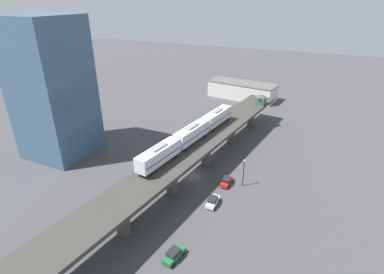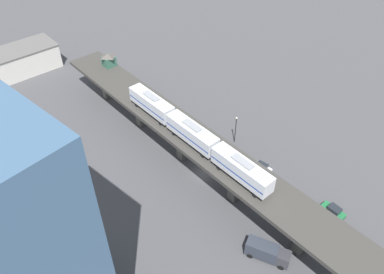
{
  "view_description": "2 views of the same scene",
  "coord_description": "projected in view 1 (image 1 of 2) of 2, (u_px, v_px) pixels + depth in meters",
  "views": [
    {
      "loc": [
        25.82,
        -56.26,
        39.72
      ],
      "look_at": [
        -1.14,
        2.05,
        9.46
      ],
      "focal_mm": 28.0,
      "sensor_mm": 36.0,
      "label": 1
    },
    {
      "loc": [
        -41.37,
        -33.1,
        55.39
      ],
      "look_at": [
        -1.14,
        2.05,
        9.46
      ],
      "focal_mm": 35.0,
      "sensor_mm": 36.0,
      "label": 2
    }
  ],
  "objects": [
    {
      "name": "street_car_green",
      "position": [
        174.0,
        254.0,
        49.6
      ],
      "size": [
        2.51,
        4.64,
        1.89
      ],
      "color": "#1E6638",
      "rests_on": "ground"
    },
    {
      "name": "warehouse_building",
      "position": [
        242.0,
        90.0,
        127.67
      ],
      "size": [
        29.66,
        13.88,
        6.8
      ],
      "color": "beige",
      "rests_on": "ground"
    },
    {
      "name": "office_tower",
      "position": [
        52.0,
        90.0,
        76.88
      ],
      "size": [
        16.0,
        16.0,
        36.0
      ],
      "color": "#3D5B7A",
      "rests_on": "ground"
    },
    {
      "name": "subway_train",
      "position": [
        192.0,
        133.0,
        70.57
      ],
      "size": [
        7.64,
        37.25,
        4.45
      ],
      "color": "silver",
      "rests_on": "elevated_viaduct"
    },
    {
      "name": "signal_hut",
      "position": [
        261.0,
        99.0,
        96.25
      ],
      "size": [
        3.61,
        3.61,
        3.4
      ],
      "color": "#33604C",
      "rests_on": "elevated_viaduct"
    },
    {
      "name": "street_car_white",
      "position": [
        213.0,
        201.0,
        62.49
      ],
      "size": [
        2.04,
        4.44,
        1.89
      ],
      "color": "silver",
      "rests_on": "ground"
    },
    {
      "name": "street_lamp",
      "position": [
        244.0,
        171.0,
        67.45
      ],
      "size": [
        0.44,
        0.44,
        6.94
      ],
      "color": "black",
      "rests_on": "ground"
    },
    {
      "name": "ground_plane",
      "position": [
        193.0,
        176.0,
        72.93
      ],
      "size": [
        400.0,
        400.0,
        0.0
      ],
      "primitive_type": "plane",
      "color": "#424244"
    },
    {
      "name": "street_car_red",
      "position": [
        227.0,
        181.0,
        69.29
      ],
      "size": [
        2.0,
        4.43,
        1.89
      ],
      "color": "#AD1E1E",
      "rests_on": "ground"
    },
    {
      "name": "delivery_truck",
      "position": [
        114.0,
        210.0,
        58.73
      ],
      "size": [
        4.22,
        7.54,
        3.2
      ],
      "color": "#333338",
      "rests_on": "ground"
    },
    {
      "name": "elevated_viaduct",
      "position": [
        192.0,
        152.0,
        69.88
      ],
      "size": [
        20.33,
        92.31,
        7.96
      ],
      "color": "#393733",
      "rests_on": "ground"
    }
  ]
}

